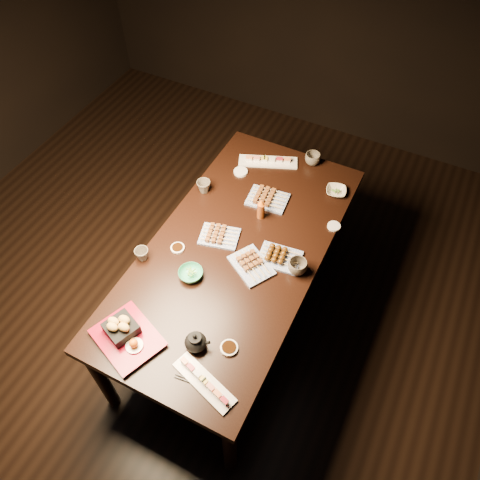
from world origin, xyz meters
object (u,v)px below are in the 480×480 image
yakitori_plate_left (268,197)px  teacup_mid_right (297,267)px  condiment_bottle (261,208)px  dining_table (236,286)px  sushi_platter_far (268,160)px  yakitori_plate_center (219,234)px  teapot (195,341)px  sushi_platter_near (204,381)px  tempura_tray (126,334)px  edamame_bowl_green (191,274)px  edamame_bowl_cream (336,191)px  teacup_far_left (204,186)px  yakitori_plate_right (252,263)px  teacup_far_right (313,159)px  teacup_near_left (142,254)px

yakitori_plate_left → teacup_mid_right: (0.35, -0.40, 0.01)m
teacup_mid_right → condiment_bottle: bearing=142.0°
dining_table → sushi_platter_far: (-0.13, 0.71, 0.40)m
yakitori_plate_center → teapot: teapot is taller
teacup_mid_right → yakitori_plate_center: bearing=177.7°
condiment_bottle → dining_table: bearing=-94.6°
sushi_platter_near → tempura_tray: tempura_tray is taller
edamame_bowl_green → edamame_bowl_cream: size_ratio=1.08×
teacup_far_left → teacup_mid_right: bearing=-22.0°
sushi_platter_far → yakitori_plate_right: size_ratio=1.61×
teacup_far_right → condiment_bottle: (-0.10, -0.56, 0.03)m
sushi_platter_near → tempura_tray: size_ratio=1.06×
sushi_platter_near → edamame_bowl_green: 0.58m
edamame_bowl_cream → teacup_far_right: 0.29m
yakitori_plate_center → teapot: bearing=-85.0°
tempura_tray → teacup_far_right: 1.58m
sushi_platter_far → condiment_bottle: (0.15, -0.44, 0.05)m
sushi_platter_far → yakitori_plate_left: bearing=91.9°
sushi_platter_near → edamame_bowl_cream: size_ratio=2.76×
teacup_near_left → teacup_far_right: 1.24m
sushi_platter_near → teacup_near_left: size_ratio=4.35×
tempura_tray → teacup_mid_right: size_ratio=3.07×
edamame_bowl_green → teacup_far_right: (0.25, 1.10, 0.02)m
yakitori_plate_right → teacup_far_right: teacup_far_right is taller
yakitori_plate_center → yakitori_plate_right: (0.25, -0.10, 0.00)m
teacup_mid_right → teacup_far_left: (-0.73, 0.29, -0.00)m
edamame_bowl_green → teacup_near_left: size_ratio=1.70×
edamame_bowl_cream → tempura_tray: size_ratio=0.38×
yakitori_plate_left → sushi_platter_far: bearing=108.4°
yakitori_plate_left → tempura_tray: bearing=-106.6°
yakitori_plate_left → tempura_tray: (-0.22, -1.12, 0.03)m
sushi_platter_near → teacup_far_left: 1.20m
teacup_far_left → teacup_far_right: teacup_far_left is taller
condiment_bottle → teacup_mid_right: bearing=-38.0°
yakitori_plate_center → teacup_near_left: 0.43m
teapot → sushi_platter_far: bearing=80.9°
sushi_platter_far → teacup_near_left: bearing=51.6°
yakitori_plate_center → edamame_bowl_cream: bearing=39.3°
teacup_far_right → yakitori_plate_center: bearing=-106.8°
sushi_platter_near → teacup_near_left: 0.78m
yakitori_plate_right → edamame_bowl_green: 0.32m
teacup_mid_right → condiment_bottle: size_ratio=0.73×
teacup_near_left → sushi_platter_far: bearing=73.9°
sushi_platter_far → teacup_near_left: 1.03m
edamame_bowl_green → yakitori_plate_left: bearing=78.9°
teacup_far_right → sushi_platter_near: bearing=-86.6°
teacup_far_left → edamame_bowl_cream: bearing=25.5°
yakitori_plate_right → edamame_bowl_cream: 0.75m
sushi_platter_far → yakitori_plate_right: yakitori_plate_right is taller
edamame_bowl_cream → teacup_near_left: size_ratio=1.58×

